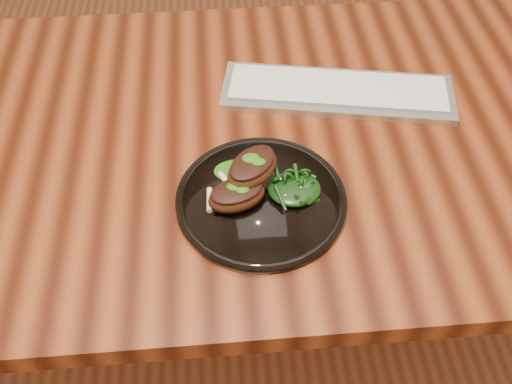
% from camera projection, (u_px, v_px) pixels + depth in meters
% --- Properties ---
extents(desk, '(1.60, 0.80, 0.75)m').
position_uv_depth(desk, '(267.00, 162.00, 1.08)').
color(desk, '#321106').
rests_on(desk, ground).
extents(plate, '(0.27, 0.27, 0.02)m').
position_uv_depth(plate, '(261.00, 200.00, 0.90)').
color(plate, black).
rests_on(plate, desk).
extents(lamb_chop_front, '(0.10, 0.08, 0.04)m').
position_uv_depth(lamb_chop_front, '(236.00, 195.00, 0.87)').
color(lamb_chop_front, '#3A1B0B').
rests_on(lamb_chop_front, plate).
extents(lamb_chop_back, '(0.11, 0.11, 0.04)m').
position_uv_depth(lamb_chop_back, '(252.00, 168.00, 0.88)').
color(lamb_chop_back, '#3A1B0B').
rests_on(lamb_chop_back, plate).
extents(herb_smear, '(0.08, 0.05, 0.00)m').
position_uv_depth(herb_smear, '(237.00, 170.00, 0.93)').
color(herb_smear, '#164F08').
rests_on(herb_smear, plate).
extents(greens_heap, '(0.08, 0.08, 0.03)m').
position_uv_depth(greens_heap, '(295.00, 187.00, 0.89)').
color(greens_heap, black).
rests_on(greens_heap, plate).
extents(keyboard, '(0.45, 0.21, 0.02)m').
position_uv_depth(keyboard, '(337.00, 91.00, 1.07)').
color(keyboard, '#B9BBBE').
rests_on(keyboard, desk).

